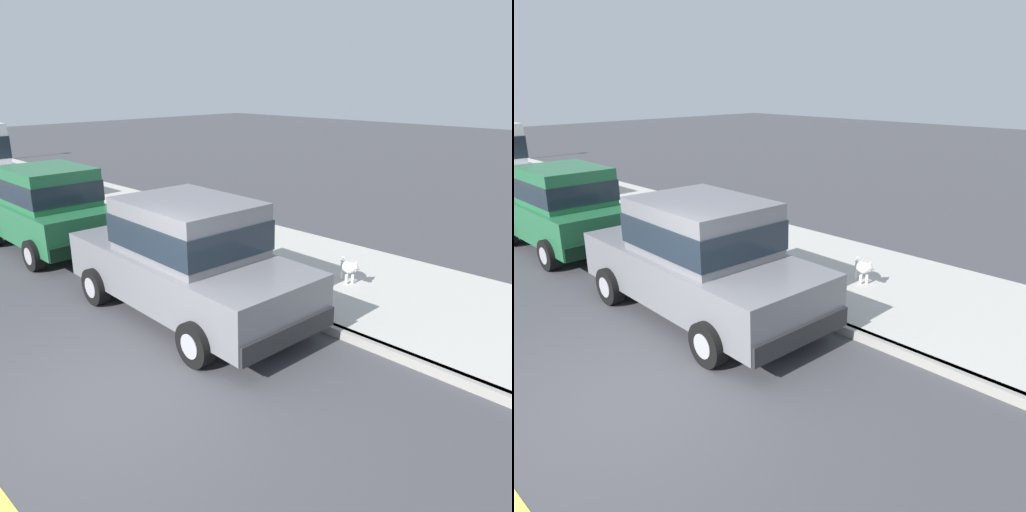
% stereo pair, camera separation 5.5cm
% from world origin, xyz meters
% --- Properties ---
extents(ground_plane, '(80.00, 80.00, 0.00)m').
position_xyz_m(ground_plane, '(0.00, 0.00, 0.00)').
color(ground_plane, '#424247').
extents(curb, '(0.16, 64.00, 0.14)m').
position_xyz_m(curb, '(3.20, 0.00, 0.07)').
color(curb, gray).
rests_on(curb, ground).
extents(sidewalk, '(3.60, 64.00, 0.14)m').
position_xyz_m(sidewalk, '(5.00, 0.00, 0.07)').
color(sidewalk, '#B7B5AD').
rests_on(sidewalk, ground).
extents(car_grey_sedan, '(2.16, 4.66, 1.92)m').
position_xyz_m(car_grey_sedan, '(2.12, 1.31, 0.98)').
color(car_grey_sedan, slate).
rests_on(car_grey_sedan, ground).
extents(car_green_hatchback, '(2.00, 3.82, 1.88)m').
position_xyz_m(car_green_hatchback, '(2.11, 6.20, 0.98)').
color(car_green_hatchback, '#23663D').
rests_on(car_green_hatchback, ground).
extents(dog_white, '(0.48, 0.65, 0.49)m').
position_xyz_m(dog_white, '(4.80, 0.07, 0.43)').
color(dog_white, white).
rests_on(dog_white, sidewalk).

